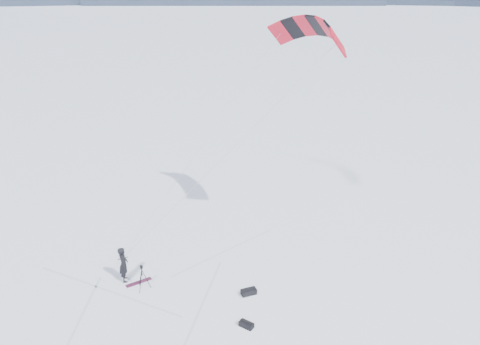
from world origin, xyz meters
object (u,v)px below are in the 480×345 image
object	(u,v)px
snowkiter	(125,280)
snowboard	(139,282)
tripod	(142,274)
gear_bag_b	(246,324)
gear_bag_a	(249,292)

from	to	relation	value
snowkiter	snowboard	world-z (taller)	snowkiter
snowboard	tripod	world-z (taller)	tripod
snowkiter	tripod	world-z (taller)	tripod
snowkiter	snowboard	xyz separation A→B (m)	(0.65, -0.43, 0.02)
tripod	gear_bag_b	distance (m)	5.98
snowkiter	gear_bag_a	size ratio (longest dim) A/B	2.51
snowkiter	tripod	bearing A→B (deg)	-138.58
snowkiter	gear_bag_a	bearing A→B (deg)	-115.40
gear_bag_a	gear_bag_b	size ratio (longest dim) A/B	1.09
snowkiter	snowboard	size ratio (longest dim) A/B	1.43
snowkiter	gear_bag_b	world-z (taller)	snowkiter
tripod	gear_bag_a	size ratio (longest dim) A/B	1.74
tripod	gear_bag_a	world-z (taller)	tripod
snowboard	tripod	bearing A→B (deg)	-89.73
snowboard	gear_bag_a	size ratio (longest dim) A/B	1.75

